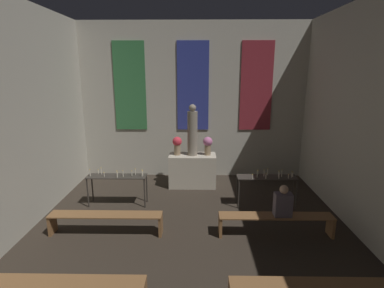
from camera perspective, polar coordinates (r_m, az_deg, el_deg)
name	(u,v)px	position (r m, az deg, el deg)	size (l,w,h in m)	color
wall_back	(193,101)	(9.75, 0.18, 8.19)	(7.40, 0.16, 4.95)	#B2AD9E
altar	(192,170)	(9.19, 0.08, -5.03)	(1.41, 0.70, 0.98)	#BCB29E
statue	(192,132)	(8.87, 0.09, 2.36)	(0.30, 0.30, 1.53)	gray
flower_vase_left	(177,144)	(8.98, -2.84, -0.04)	(0.28, 0.28, 0.56)	#937A5B
flower_vase_right	(208,144)	(8.96, 3.01, -0.07)	(0.28, 0.28, 0.56)	#937A5B
candle_rack_left	(117,179)	(8.09, -14.04, -6.57)	(1.53, 0.41, 0.99)	#332D28
candle_rack_right	(267,180)	(8.02, 14.09, -6.73)	(1.53, 0.41, 1.00)	#332D28
pew_back_left	(106,219)	(6.91, -16.08, -13.54)	(2.43, 0.36, 0.46)	brown
pew_back_right	(276,220)	(6.84, 15.65, -13.81)	(2.43, 0.36, 0.46)	brown
person_seated	(283,203)	(6.70, 16.94, -10.65)	(0.36, 0.24, 0.68)	#564C56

